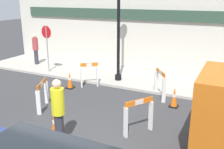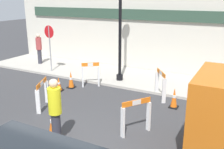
% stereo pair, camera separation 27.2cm
% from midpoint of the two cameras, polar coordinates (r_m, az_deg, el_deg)
% --- Properties ---
extents(ground_plane, '(60.00, 60.00, 0.00)m').
position_cam_midpoint_polar(ground_plane, '(6.84, -6.23, -15.85)').
color(ground_plane, '#38383A').
extents(sidewalk_slab, '(18.00, 2.89, 0.10)m').
position_cam_midpoint_polar(sidewalk_slab, '(11.74, 10.14, -1.47)').
color(sidewalk_slab, '#ADA89E').
rests_on(sidewalk_slab, ground_plane).
extents(storefront_facade, '(18.00, 0.22, 5.50)m').
position_cam_midpoint_polar(storefront_facade, '(12.66, 12.96, 12.19)').
color(storefront_facade, beige).
rests_on(storefront_facade, ground_plane).
extents(streetlamp_post, '(0.44, 0.44, 5.23)m').
position_cam_midpoint_polar(streetlamp_post, '(11.04, 2.56, 15.67)').
color(streetlamp_post, black).
rests_on(streetlamp_post, sidewalk_slab).
extents(stop_sign, '(0.60, 0.08, 2.23)m').
position_cam_midpoint_polar(stop_sign, '(12.97, -12.84, 7.14)').
color(stop_sign, gray).
rests_on(stop_sign, sidewalk_slab).
extents(barricade_0, '(0.53, 0.96, 0.96)m').
position_cam_midpoint_polar(barricade_0, '(9.11, -14.10, -3.92)').
color(barricade_0, white).
rests_on(barricade_0, ground_plane).
extents(barricade_1, '(0.61, 0.82, 1.01)m').
position_cam_midpoint_polar(barricade_1, '(7.26, 6.35, -8.83)').
color(barricade_1, white).
rests_on(barricade_1, ground_plane).
extents(barricade_2, '(0.64, 0.83, 1.07)m').
position_cam_midpoint_polar(barricade_2, '(9.80, 11.30, -1.96)').
color(barricade_2, white).
rests_on(barricade_2, ground_plane).
extents(barricade_3, '(0.66, 0.54, 1.03)m').
position_cam_midpoint_polar(barricade_3, '(10.94, -3.97, 0.10)').
color(barricade_3, white).
rests_on(barricade_3, ground_plane).
extents(traffic_cone_0, '(0.30, 0.30, 0.63)m').
position_cam_midpoint_polar(traffic_cone_0, '(7.50, -11.78, -10.32)').
color(traffic_cone_0, black).
rests_on(traffic_cone_0, ground_plane).
extents(traffic_cone_1, '(0.30, 0.30, 0.57)m').
position_cam_midpoint_polar(traffic_cone_1, '(10.67, -10.80, -2.12)').
color(traffic_cone_1, black).
rests_on(traffic_cone_1, ground_plane).
extents(traffic_cone_2, '(0.30, 0.30, 0.71)m').
position_cam_midpoint_polar(traffic_cone_2, '(10.93, -8.22, -1.17)').
color(traffic_cone_2, black).
rests_on(traffic_cone_2, ground_plane).
extents(traffic_cone_3, '(0.30, 0.30, 0.71)m').
position_cam_midpoint_polar(traffic_cone_3, '(9.20, 14.21, -5.00)').
color(traffic_cone_3, black).
rests_on(traffic_cone_3, ground_plane).
extents(person_worker, '(0.33, 0.33, 1.73)m').
position_cam_midpoint_polar(person_worker, '(6.78, -11.16, -7.37)').
color(person_worker, '#33333D').
rests_on(person_worker, ground_plane).
extents(person_pedestrian, '(0.40, 0.40, 1.64)m').
position_cam_midpoint_polar(person_pedestrian, '(14.72, -15.09, 5.70)').
color(person_pedestrian, '#33333D').
rests_on(person_pedestrian, sidewalk_slab).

